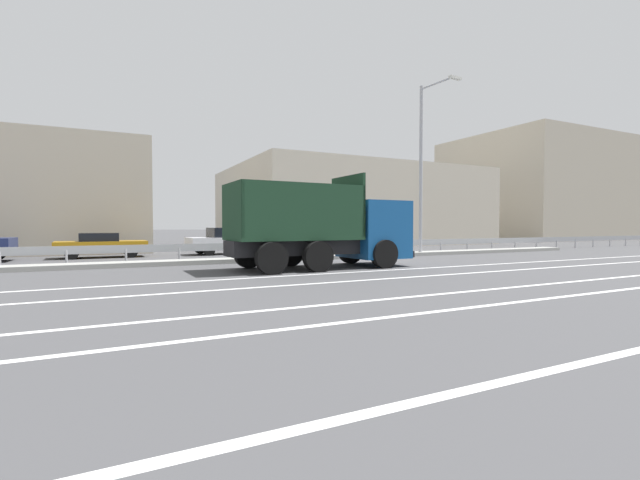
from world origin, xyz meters
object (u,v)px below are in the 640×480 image
at_px(dump_truck, 340,233).
at_px(median_road_sign, 387,235).
at_px(parked_car_3, 229,241).
at_px(street_lamp_1, 424,161).
at_px(parked_car_2, 101,245).

distance_m(dump_truck, median_road_sign, 6.06).
relative_size(median_road_sign, parked_car_3, 0.45).
bearing_deg(street_lamp_1, parked_car_2, 158.29).
relative_size(parked_car_2, parked_car_3, 0.89).
bearing_deg(parked_car_2, parked_car_3, 87.57).
relative_size(median_road_sign, parked_car_2, 0.51).
bearing_deg(parked_car_3, parked_car_2, -95.96).
relative_size(dump_truck, median_road_sign, 3.31).
bearing_deg(median_road_sign, parked_car_2, 156.32).
xyz_separation_m(dump_truck, parked_car_2, (-8.09, 9.35, -0.65)).
xyz_separation_m(median_road_sign, street_lamp_1, (2.04, -0.29, 3.82)).
relative_size(median_road_sign, street_lamp_1, 0.24).
distance_m(dump_truck, parked_car_2, 12.38).
bearing_deg(parked_car_2, street_lamp_1, 66.91).
xyz_separation_m(dump_truck, parked_car_3, (-1.84, 9.23, -0.55)).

